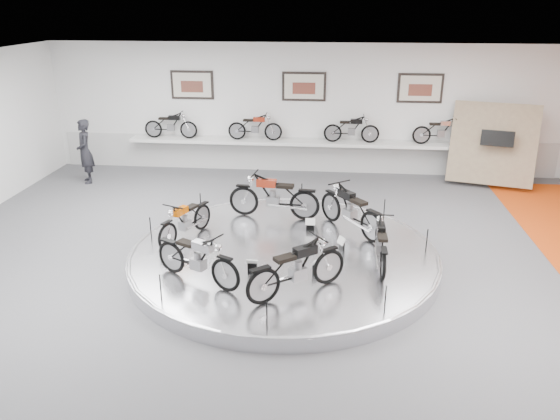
# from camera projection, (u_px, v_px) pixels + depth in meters

# --- Properties ---
(floor) EXTENTS (16.00, 16.00, 0.00)m
(floor) POSITION_uv_depth(u_px,v_px,m) (282.00, 269.00, 11.21)
(floor) COLOR #4C4D4F
(floor) RESTS_ON ground
(ceiling) EXTENTS (16.00, 16.00, 0.00)m
(ceiling) POSITION_uv_depth(u_px,v_px,m) (283.00, 70.00, 9.77)
(ceiling) COLOR white
(ceiling) RESTS_ON wall_back
(wall_back) EXTENTS (16.00, 0.00, 16.00)m
(wall_back) POSITION_uv_depth(u_px,v_px,m) (304.00, 109.00, 16.99)
(wall_back) COLOR white
(wall_back) RESTS_ON floor
(dado_band) EXTENTS (15.68, 0.04, 1.10)m
(dado_band) POSITION_uv_depth(u_px,v_px,m) (303.00, 154.00, 17.49)
(dado_band) COLOR #BCBCBA
(dado_band) RESTS_ON floor
(display_platform) EXTENTS (6.40, 6.40, 0.30)m
(display_platform) POSITION_uv_depth(u_px,v_px,m) (284.00, 257.00, 11.43)
(display_platform) COLOR silver
(display_platform) RESTS_ON floor
(platform_rim) EXTENTS (6.40, 6.40, 0.10)m
(platform_rim) POSITION_uv_depth(u_px,v_px,m) (284.00, 251.00, 11.39)
(platform_rim) COLOR #B2B2BA
(platform_rim) RESTS_ON display_platform
(shelf) EXTENTS (11.00, 0.55, 0.10)m
(shelf) POSITION_uv_depth(u_px,v_px,m) (303.00, 143.00, 17.07)
(shelf) COLOR silver
(shelf) RESTS_ON wall_back
(poster_left) EXTENTS (1.35, 0.06, 0.88)m
(poster_left) POSITION_uv_depth(u_px,v_px,m) (192.00, 85.00, 17.02)
(poster_left) COLOR beige
(poster_left) RESTS_ON wall_back
(poster_center) EXTENTS (1.35, 0.06, 0.88)m
(poster_center) POSITION_uv_depth(u_px,v_px,m) (304.00, 87.00, 16.70)
(poster_center) COLOR beige
(poster_center) RESTS_ON wall_back
(poster_right) EXTENTS (1.35, 0.06, 0.88)m
(poster_right) POSITION_uv_depth(u_px,v_px,m) (420.00, 88.00, 16.38)
(poster_right) COLOR beige
(poster_right) RESTS_ON wall_back
(display_panel) EXTENTS (2.56, 1.52, 2.30)m
(display_panel) POSITION_uv_depth(u_px,v_px,m) (493.00, 144.00, 15.91)
(display_panel) COLOR #9B8A67
(display_panel) RESTS_ON floor
(shelf_bike_a) EXTENTS (1.22, 0.43, 0.73)m
(shelf_bike_a) POSITION_uv_depth(u_px,v_px,m) (171.00, 127.00, 17.31)
(shelf_bike_a) COLOR black
(shelf_bike_a) RESTS_ON shelf
(shelf_bike_b) EXTENTS (1.22, 0.43, 0.73)m
(shelf_bike_b) POSITION_uv_depth(u_px,v_px,m) (255.00, 129.00, 17.06)
(shelf_bike_b) COLOR maroon
(shelf_bike_b) RESTS_ON shelf
(shelf_bike_c) EXTENTS (1.22, 0.43, 0.73)m
(shelf_bike_c) POSITION_uv_depth(u_px,v_px,m) (351.00, 131.00, 16.78)
(shelf_bike_c) COLOR black
(shelf_bike_c) RESTS_ON shelf
(shelf_bike_d) EXTENTS (1.22, 0.43, 0.73)m
(shelf_bike_d) POSITION_uv_depth(u_px,v_px,m) (441.00, 133.00, 16.53)
(shelf_bike_d) COLOR #A7A7AB
(shelf_bike_d) RESTS_ON shelf
(bike_a) EXTENTS (1.60, 1.80, 1.05)m
(bike_a) POSITION_uv_depth(u_px,v_px,m) (351.00, 209.00, 12.13)
(bike_a) COLOR black
(bike_a) RESTS_ON display_platform
(bike_b) EXTENTS (1.92, 0.86, 1.10)m
(bike_b) POSITION_uv_depth(u_px,v_px,m) (274.00, 196.00, 12.90)
(bike_b) COLOR maroon
(bike_b) RESTS_ON display_platform
(bike_c) EXTENTS (1.08, 1.62, 0.90)m
(bike_c) POSITION_uv_depth(u_px,v_px,m) (185.00, 220.00, 11.75)
(bike_c) COLOR #C24E00
(bike_c) RESTS_ON display_platform
(bike_d) EXTENTS (1.73, 1.28, 0.97)m
(bike_d) POSITION_uv_depth(u_px,v_px,m) (197.00, 258.00, 9.94)
(bike_d) COLOR #A7A7AB
(bike_d) RESTS_ON display_platform
(bike_e) EXTENTS (1.75, 1.54, 1.02)m
(bike_e) POSITION_uv_depth(u_px,v_px,m) (297.00, 268.00, 9.52)
(bike_e) COLOR black
(bike_e) RESTS_ON display_platform
(bike_f) EXTENTS (0.57, 1.56, 0.91)m
(bike_f) POSITION_uv_depth(u_px,v_px,m) (381.00, 243.00, 10.61)
(bike_f) COLOR black
(bike_f) RESTS_ON display_platform
(visitor) EXTENTS (0.74, 0.83, 1.92)m
(visitor) POSITION_uv_depth(u_px,v_px,m) (85.00, 151.00, 16.25)
(visitor) COLOR black
(visitor) RESTS_ON floor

